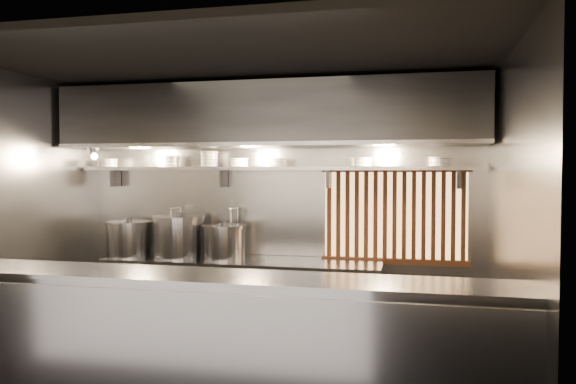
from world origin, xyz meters
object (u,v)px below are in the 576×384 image
at_px(pendant_bulb, 262,161).
at_px(stock_pot_mid, 179,236).
at_px(heat_lamp, 93,151).
at_px(stock_pot_left, 130,238).
at_px(stock_pot_right, 224,242).

distance_m(pendant_bulb, stock_pot_mid, 1.26).
distance_m(heat_lamp, stock_pot_mid, 1.30).
xyz_separation_m(stock_pot_left, stock_pot_mid, (0.57, 0.06, 0.03)).
xyz_separation_m(stock_pot_mid, stock_pot_right, (0.54, -0.02, -0.04)).
xyz_separation_m(pendant_bulb, stock_pot_right, (-0.40, -0.08, -0.88)).
height_order(stock_pot_left, stock_pot_right, stock_pot_left).
relative_size(stock_pot_left, stock_pot_right, 1.18).
height_order(heat_lamp, stock_pot_left, heat_lamp).
bearing_deg(stock_pot_mid, heat_lamp, -161.04).
bearing_deg(pendant_bulb, heat_lamp, -169.00).
bearing_deg(heat_lamp, pendant_bulb, 11.00).
bearing_deg(stock_pot_right, pendant_bulb, 11.26).
height_order(heat_lamp, pendant_bulb, heat_lamp).
distance_m(heat_lamp, stock_pot_left, 1.04).
bearing_deg(stock_pot_left, stock_pot_right, 1.64).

